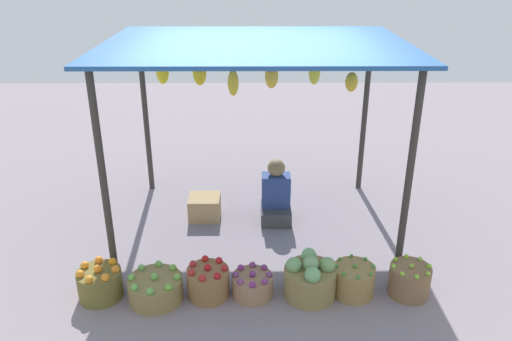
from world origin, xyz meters
name	(u,v)px	position (x,y,z in m)	size (l,w,h in m)	color
ground_plane	(256,224)	(0.00, 0.00, 0.00)	(14.00, 14.00, 0.00)	gray
market_stall_structure	(254,59)	(-0.01, 0.01, 1.99)	(3.16, 2.34, 2.16)	#38332D
vendor_person	(276,197)	(0.24, 0.14, 0.30)	(0.36, 0.44, 0.78)	#404141
basket_oranges	(100,283)	(-1.48, -1.36, 0.15)	(0.42, 0.42, 0.35)	brown
basket_green_apples	(155,288)	(-0.95, -1.41, 0.12)	(0.51, 0.51, 0.29)	olive
basket_red_apples	(208,282)	(-0.46, -1.35, 0.15)	(0.40, 0.40, 0.34)	olive
basket_purple_onions	(252,285)	(-0.04, -1.34, 0.11)	(0.40, 0.40, 0.26)	#9E7856
basket_cabbages	(310,279)	(0.51, -1.35, 0.18)	(0.50, 0.50, 0.43)	olive
basket_green_chilies	(354,280)	(0.93, -1.33, 0.15)	(0.40, 0.40, 0.33)	olive
basket_limes	(409,280)	(1.46, -1.34, 0.15)	(0.39, 0.39, 0.34)	brown
wooden_crate_near_vendor	(205,207)	(-0.63, 0.19, 0.14)	(0.38, 0.36, 0.28)	tan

